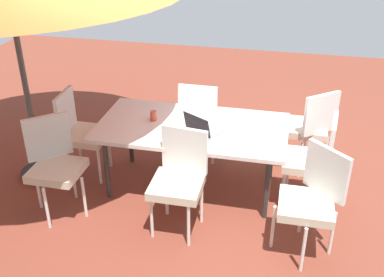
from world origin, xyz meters
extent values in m
cube|color=brown|center=(0.00, 0.00, -0.01)|extent=(10.00, 10.00, 0.02)
cube|color=silver|center=(0.00, 0.00, 0.72)|extent=(1.93, 1.03, 0.04)
cylinder|color=#333333|center=(-0.81, -0.37, 0.35)|extent=(0.05, 0.05, 0.70)
cylinder|color=#333333|center=(0.81, -0.37, 0.35)|extent=(0.05, 0.05, 0.70)
cylinder|color=#333333|center=(-0.81, 0.37, 0.35)|extent=(0.05, 0.05, 0.70)
cylinder|color=#333333|center=(0.81, 0.37, 0.35)|extent=(0.05, 0.05, 0.70)
cylinder|color=#4C4C4C|center=(1.72, 0.14, 1.17)|extent=(0.06, 0.06, 2.34)
cylinder|color=black|center=(1.72, 0.14, 0.03)|extent=(0.44, 0.44, 0.06)
cube|color=beige|center=(-0.02, 0.73, 0.49)|extent=(0.46, 0.46, 0.08)
cube|color=white|center=(-0.05, 0.52, 0.76)|extent=(0.44, 0.10, 0.45)
cylinder|color=white|center=(0.18, 0.88, 0.23)|extent=(0.03, 0.03, 0.45)
cylinder|color=white|center=(-0.17, 0.93, 0.23)|extent=(0.03, 0.03, 0.45)
cylinder|color=white|center=(0.14, 0.53, 0.23)|extent=(0.03, 0.03, 0.45)
cylinder|color=white|center=(-0.22, 0.57, 0.23)|extent=(0.03, 0.03, 0.45)
cube|color=beige|center=(1.16, 0.72, 0.49)|extent=(0.46, 0.46, 0.08)
cube|color=white|center=(1.30, 0.56, 0.76)|extent=(0.36, 0.32, 0.45)
cylinder|color=white|center=(1.18, 0.97, 0.23)|extent=(0.03, 0.03, 0.45)
cylinder|color=white|center=(0.91, 0.73, 0.23)|extent=(0.03, 0.03, 0.45)
cylinder|color=white|center=(1.42, 0.70, 0.23)|extent=(0.03, 0.03, 0.45)
cylinder|color=white|center=(1.15, 0.46, 0.23)|extent=(0.03, 0.03, 0.45)
cube|color=beige|center=(-1.16, 0.03, 0.49)|extent=(0.46, 0.46, 0.08)
cube|color=white|center=(-1.37, 0.05, 0.76)|extent=(0.09, 0.44, 0.45)
cylinder|color=white|center=(-1.00, -0.17, 0.23)|extent=(0.03, 0.03, 0.45)
cylinder|color=white|center=(-0.97, 0.19, 0.23)|extent=(0.03, 0.03, 0.45)
cylinder|color=white|center=(-1.36, -0.13, 0.23)|extent=(0.03, 0.03, 0.45)
cylinder|color=white|center=(-1.32, 0.23, 0.23)|extent=(0.03, 0.03, 0.45)
cube|color=beige|center=(0.04, -0.70, 0.49)|extent=(0.46, 0.46, 0.08)
cube|color=white|center=(0.05, -0.49, 0.76)|extent=(0.44, 0.05, 0.45)
cylinder|color=white|center=(-0.14, -0.88, 0.23)|extent=(0.03, 0.03, 0.45)
cylinder|color=white|center=(0.22, -0.88, 0.23)|extent=(0.03, 0.03, 0.45)
cylinder|color=white|center=(-0.13, -0.52, 0.23)|extent=(0.03, 0.03, 0.45)
cylinder|color=white|center=(0.23, -0.52, 0.23)|extent=(0.03, 0.03, 0.45)
cube|color=beige|center=(1.18, -0.01, 0.49)|extent=(0.46, 0.46, 0.08)
cube|color=white|center=(1.39, 0.00, 0.76)|extent=(0.07, 0.44, 0.45)
cylinder|color=white|center=(0.99, 0.16, 0.23)|extent=(0.03, 0.03, 0.45)
cylinder|color=white|center=(1.01, -0.20, 0.23)|extent=(0.03, 0.03, 0.45)
cylinder|color=white|center=(1.35, 0.18, 0.23)|extent=(0.03, 0.03, 0.45)
cylinder|color=white|center=(1.37, -0.18, 0.23)|extent=(0.03, 0.03, 0.45)
cube|color=beige|center=(-1.15, -0.71, 0.49)|extent=(0.46, 0.46, 0.08)
cube|color=white|center=(-1.29, -0.54, 0.76)|extent=(0.36, 0.31, 0.45)
cylinder|color=white|center=(-1.18, -0.96, 0.23)|extent=(0.03, 0.03, 0.45)
cylinder|color=white|center=(-0.90, -0.73, 0.23)|extent=(0.03, 0.03, 0.45)
cylinder|color=white|center=(-1.41, -0.68, 0.23)|extent=(0.03, 0.03, 0.45)
cylinder|color=white|center=(-1.13, -0.45, 0.23)|extent=(0.03, 0.03, 0.45)
cube|color=beige|center=(-1.16, 0.78, 0.49)|extent=(0.46, 0.46, 0.08)
cube|color=white|center=(-1.30, 0.62, 0.76)|extent=(0.35, 0.32, 0.45)
cylinder|color=white|center=(-0.91, 0.79, 0.23)|extent=(0.03, 0.03, 0.45)
cylinder|color=white|center=(-1.17, 1.03, 0.23)|extent=(0.03, 0.03, 0.45)
cylinder|color=white|center=(-1.15, 0.52, 0.23)|extent=(0.03, 0.03, 0.45)
cylinder|color=white|center=(-1.42, 0.76, 0.23)|extent=(0.03, 0.03, 0.45)
cube|color=gray|center=(-0.15, 0.10, 0.75)|extent=(0.39, 0.35, 0.02)
cube|color=black|center=(-0.09, 0.19, 0.86)|extent=(0.30, 0.21, 0.20)
cylinder|color=#CC4C33|center=(0.42, -0.03, 0.79)|extent=(0.07, 0.07, 0.10)
camera|label=1|loc=(-0.91, 4.09, 2.86)|focal=43.29mm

